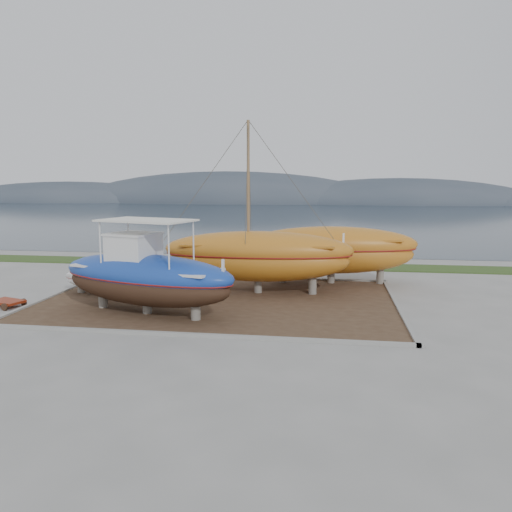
% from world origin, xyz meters
% --- Properties ---
extents(ground, '(140.00, 140.00, 0.00)m').
position_xyz_m(ground, '(0.00, 0.00, 0.00)').
color(ground, gray).
rests_on(ground, ground).
extents(dirt_patch, '(18.00, 12.00, 0.06)m').
position_xyz_m(dirt_patch, '(0.00, 4.00, 0.03)').
color(dirt_patch, '#422D1E').
rests_on(dirt_patch, ground).
extents(curb_frame, '(18.60, 12.60, 0.15)m').
position_xyz_m(curb_frame, '(0.00, 4.00, 0.07)').
color(curb_frame, gray).
rests_on(curb_frame, ground).
extents(grass_strip, '(44.00, 3.00, 0.08)m').
position_xyz_m(grass_strip, '(0.00, 15.50, 0.04)').
color(grass_strip, '#284219').
rests_on(grass_strip, ground).
extents(sea, '(260.00, 100.00, 0.04)m').
position_xyz_m(sea, '(0.00, 70.00, 0.00)').
color(sea, '#1A2834').
rests_on(sea, ground).
extents(mountain_ridge, '(200.00, 36.00, 20.00)m').
position_xyz_m(mountain_ridge, '(0.00, 125.00, 0.00)').
color(mountain_ridge, '#333D49').
rests_on(mountain_ridge, ground).
extents(blue_caique, '(9.67, 5.36, 4.44)m').
position_xyz_m(blue_caique, '(-2.77, 0.93, 2.28)').
color(blue_caique, '#1A3FA1').
rests_on(blue_caique, dirt_patch).
extents(white_dinghy, '(4.58, 2.33, 1.31)m').
position_xyz_m(white_dinghy, '(-6.78, 4.46, 0.72)').
color(white_dinghy, white).
rests_on(white_dinghy, dirt_patch).
extents(orange_sailboat, '(10.62, 3.50, 9.39)m').
position_xyz_m(orange_sailboat, '(1.78, 6.01, 4.76)').
color(orange_sailboat, '#B36A1B').
rests_on(orange_sailboat, dirt_patch).
extents(orange_bare_hull, '(10.45, 3.81, 3.36)m').
position_xyz_m(orange_bare_hull, '(5.82, 9.34, 1.74)').
color(orange_bare_hull, '#B36A1B').
rests_on(orange_bare_hull, dirt_patch).
extents(red_trailer, '(2.66, 1.88, 0.34)m').
position_xyz_m(red_trailer, '(-10.20, 1.23, 0.17)').
color(red_trailer, maroon).
rests_on(red_trailer, ground).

